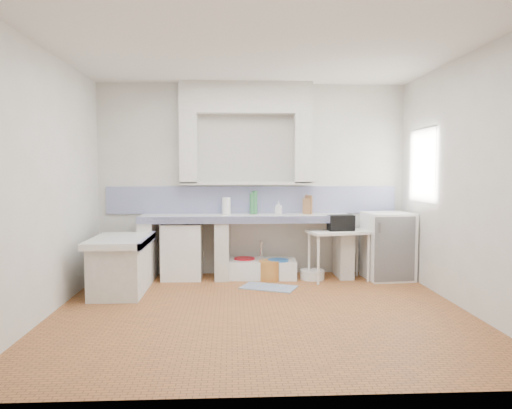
{
  "coord_description": "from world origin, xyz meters",
  "views": [
    {
      "loc": [
        -0.32,
        -5.19,
        1.53
      ],
      "look_at": [
        0.0,
        1.0,
        1.1
      ],
      "focal_mm": 34.15,
      "sensor_mm": 36.0,
      "label": 1
    }
  ],
  "objects_px": {
    "sink": "(262,269)",
    "side_table": "(338,255)",
    "stove": "(182,251)",
    "fridge": "(388,246)"
  },
  "relations": [
    {
      "from": "sink",
      "to": "side_table",
      "type": "bearing_deg",
      "value": -9.08
    },
    {
      "from": "stove",
      "to": "fridge",
      "type": "distance_m",
      "value": 2.91
    },
    {
      "from": "side_table",
      "to": "stove",
      "type": "bearing_deg",
      "value": 163.12
    },
    {
      "from": "stove",
      "to": "fridge",
      "type": "relative_size",
      "value": 0.84
    },
    {
      "from": "side_table",
      "to": "sink",
      "type": "bearing_deg",
      "value": 156.99
    },
    {
      "from": "sink",
      "to": "fridge",
      "type": "bearing_deg",
      "value": -2.48
    },
    {
      "from": "sink",
      "to": "side_table",
      "type": "height_order",
      "value": "side_table"
    },
    {
      "from": "fridge",
      "to": "stove",
      "type": "bearing_deg",
      "value": 170.74
    },
    {
      "from": "stove",
      "to": "sink",
      "type": "xyz_separation_m",
      "value": [
        1.14,
        -0.01,
        -0.28
      ]
    },
    {
      "from": "stove",
      "to": "side_table",
      "type": "height_order",
      "value": "stove"
    }
  ]
}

